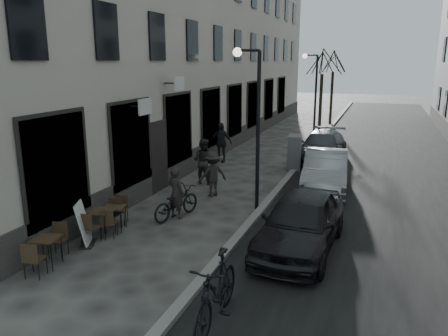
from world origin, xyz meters
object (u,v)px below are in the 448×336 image
Objects in this scene: tree_near at (323,61)px; pedestrian_mid at (213,174)px; utility_cabinet at (294,152)px; pedestrian_far at (221,142)px; bistro_set_b at (102,220)px; car_near at (301,222)px; bistro_set_a at (47,249)px; streetlamp_far at (313,89)px; streetlamp_near at (253,112)px; bistro_set_c at (115,216)px; pedestrian_near at (203,161)px; car_far at (322,146)px; tree_far at (334,61)px; sign_board at (84,228)px; bicycle at (176,202)px; car_mid at (325,171)px; moped at (216,291)px.

pedestrian_mid is at bearing -97.10° from tree_near.
pedestrian_far is (-3.57, 0.29, 0.18)m from utility_cabinet.
utility_cabinet reaches higher than bistro_set_b.
bistro_set_a is at bearing -148.41° from car_near.
bistro_set_a is at bearing -100.73° from streetlamp_far.
bistro_set_b is (-3.28, -18.61, -4.22)m from tree_near.
streetlamp_far is 3.43× the size of bistro_set_b.
streetlamp_near reaches higher than bistro_set_c.
bistro_set_c is 5.21m from car_near.
utility_cabinet is (3.48, 9.34, 0.32)m from bistro_set_b.
car_far is at bearing -119.63° from pedestrian_near.
bistro_set_c is at bearing -97.52° from tree_far.
bistro_set_a is at bearing -120.78° from streetlamp_near.
sign_board is (-3.29, -4.26, -2.70)m from streetlamp_near.
car_near is at bearing -81.97° from streetlamp_far.
bistro_set_c is (-3.19, -24.14, -4.24)m from tree_far.
streetlamp_near reaches higher than pedestrian_near.
bistro_set_a is at bearing 87.77° from bicycle.
pedestrian_near is (0.47, 5.42, 0.46)m from bistro_set_c.
utility_cabinet reaches higher than bistro_set_a.
car_near reaches higher than car_far.
utility_cabinet reaches higher than bistro_set_c.
car_near is at bearing -7.06° from sign_board.
car_mid reaches higher than moped.
car_mid is (-0.10, 5.67, -0.02)m from car_near.
pedestrian_far is at bearing 75.19° from bistro_set_c.
utility_cabinet is at bearing 117.30° from car_mid.
moped is (4.51, -2.17, 0.20)m from sign_board.
moped is (2.91, -7.26, -0.14)m from pedestrian_mid.
pedestrian_far is (-0.01, 10.27, 0.48)m from sign_board.
bistro_set_b is 5.37m from car_near.
pedestrian_near reaches higher than bistro_set_c.
pedestrian_far is at bearing 118.77° from streetlamp_near.
pedestrian_mid is at bearing 48.79° from sign_board.
bistro_set_c is 0.91× the size of pedestrian_mid.
car_far is at bearing 81.74° from streetlamp_near.
streetlamp_near is 4.14m from car_near.
pedestrian_far is at bearing 77.21° from bistro_set_a.
streetlamp_far is 6.72m from utility_cabinet.
pedestrian_far is (-3.30, 6.01, -2.22)m from streetlamp_near.
utility_cabinet is 8.56m from car_near.
bistro_set_a is at bearing 168.16° from moped.
tree_near is 21.30m from bistro_set_a.
bicycle is (1.41, 3.98, 0.06)m from bistro_set_a.
tree_near is at bearing 88.62° from streetlamp_far.
pedestrian_far reaches higher than pedestrian_mid.
streetlamp_near is at bearing 28.50° from sign_board.
streetlamp_near is at bearing -127.73° from car_mid.
pedestrian_mid is 4.26m from car_mid.
bistro_set_a is at bearing -95.44° from bistro_set_b.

